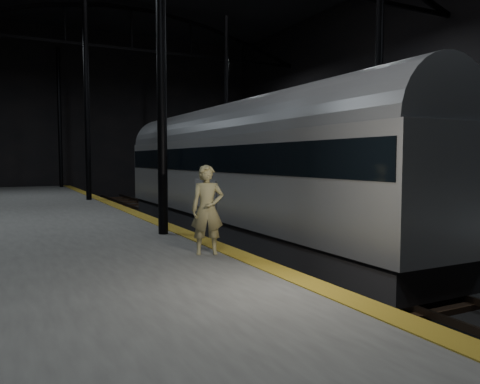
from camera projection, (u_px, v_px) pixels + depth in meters
ground at (227, 238)px, 17.99m from camera, size 44.00×44.00×0.00m
platform_left at (9, 240)px, 14.55m from camera, size 9.00×43.80×1.00m
platform_right at (375, 214)px, 21.36m from camera, size 9.00×43.80×1.00m
tactile_strip at (143, 216)px, 16.45m from camera, size 0.50×43.80×0.01m
track at (227, 236)px, 17.99m from camera, size 2.40×43.00×0.24m
train at (236, 166)px, 17.11m from camera, size 2.78×18.56×4.96m
woman at (207, 210)px, 9.87m from camera, size 0.80×0.66×1.89m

